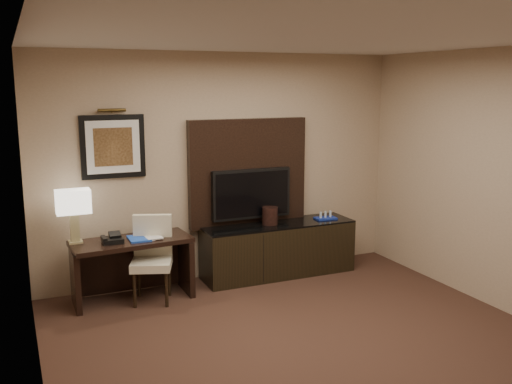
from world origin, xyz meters
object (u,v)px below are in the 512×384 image
desk (133,269)px  ice_bucket (270,216)px  desk_phone (113,238)px  credenza (278,249)px  tv (251,194)px  table_lamp (74,214)px  minibar_tray (326,215)px  desk_chair (152,263)px

desk → ice_bucket: size_ratio=5.96×
desk_phone → ice_bucket: ice_bucket is taller
credenza → desk: bearing=-176.8°
credenza → tv: (-0.30, 0.14, 0.69)m
table_lamp → ice_bucket: size_ratio=2.89×
tv → ice_bucket: tv is taller
tv → table_lamp: bearing=-176.5°
table_lamp → ice_bucket: (2.27, -0.01, -0.23)m
tv → desk_phone: (-1.72, -0.29, -0.29)m
table_lamp → desk_phone: size_ratio=2.94×
desk → tv: bearing=4.5°
ice_bucket → minibar_tray: (0.76, -0.03, -0.06)m
tv → desk_chair: 1.51m
table_lamp → ice_bucket: table_lamp is taller
tv → table_lamp: 2.08m
desk → table_lamp: table_lamp is taller
ice_bucket → minibar_tray: ice_bucket is taller
desk_chair → ice_bucket: size_ratio=4.11×
ice_bucket → minibar_tray: bearing=-2.6°
desk → credenza: bearing=-1.3°
table_lamp → desk_phone: bearing=-24.2°
tv → credenza: bearing=-25.0°
minibar_tray → ice_bucket: bearing=177.4°
tv → minibar_tray: 1.01m
credenza → tv: tv is taller
desk → table_lamp: size_ratio=2.06×
desk_chair → minibar_tray: desk_chair is taller
tv → desk_phone: 1.77m
desk_phone → table_lamp: bearing=154.6°
table_lamp → minibar_tray: (3.03, -0.04, -0.29)m
table_lamp → tv: bearing=3.5°
ice_bucket → desk_chair: bearing=-170.4°
tv → ice_bucket: (0.19, -0.14, -0.26)m
tv → minibar_tray: (0.95, -0.17, -0.32)m
credenza → ice_bucket: (-0.11, 0.00, 0.43)m
desk_chair → table_lamp: bearing=-179.6°
desk_chair → minibar_tray: bearing=25.7°
credenza → tv: 0.77m
table_lamp → desk_phone: table_lamp is taller
tv → desk_chair: tv is taller
credenza → minibar_tray: minibar_tray is taller
desk_chair → desk_phone: desk_chair is taller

